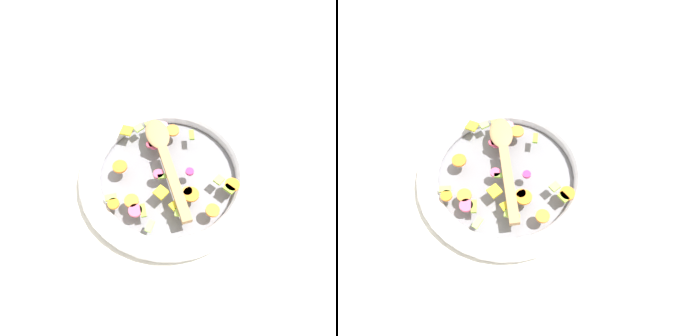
# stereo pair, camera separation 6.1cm
# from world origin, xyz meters

# --- Properties ---
(ground_plane) EXTENTS (4.00, 4.00, 0.00)m
(ground_plane) POSITION_xyz_m (0.00, 0.00, 0.00)
(ground_plane) COLOR silver
(skillet) EXTENTS (0.42, 0.42, 0.05)m
(skillet) POSITION_xyz_m (0.00, 0.00, 0.02)
(skillet) COLOR slate
(skillet) RESTS_ON ground_plane
(chopped_vegetables) EXTENTS (0.32, 0.29, 0.01)m
(chopped_vegetables) POSITION_xyz_m (-0.02, 0.02, 0.05)
(chopped_vegetables) COLOR orange
(chopped_vegetables) RESTS_ON skillet
(wooden_spoon) EXTENTS (0.28, 0.09, 0.01)m
(wooden_spoon) POSITION_xyz_m (0.03, -0.01, 0.06)
(wooden_spoon) COLOR #A87F51
(wooden_spoon) RESTS_ON chopped_vegetables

